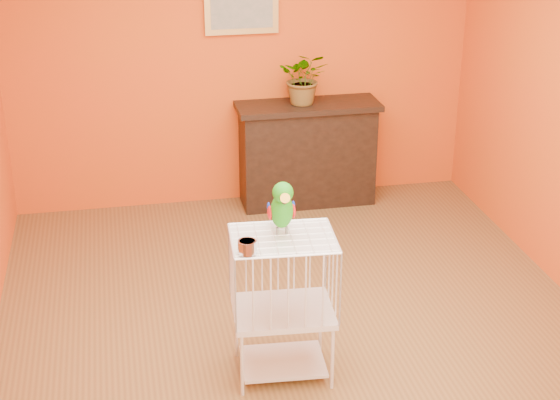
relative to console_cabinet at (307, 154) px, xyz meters
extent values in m
plane|color=brown|center=(-0.53, -2.03, -0.46)|extent=(4.50, 4.50, 0.00)
plane|color=#D34413|center=(-0.53, 0.22, 0.84)|extent=(4.00, 0.00, 4.00)
plane|color=#D34413|center=(-0.53, -4.28, 0.84)|extent=(4.00, 0.00, 4.00)
cube|color=black|center=(0.00, 0.00, -0.03)|extent=(1.16, 0.39, 0.87)
cube|color=black|center=(0.00, 0.00, 0.43)|extent=(1.24, 0.44, 0.05)
cube|color=black|center=(0.00, -0.17, -0.03)|extent=(0.81, 0.02, 0.43)
cube|color=#531718|center=(-0.24, -0.04, -0.12)|extent=(0.05, 0.17, 0.27)
cube|color=#3D4D26|center=(-0.16, -0.04, -0.12)|extent=(0.05, 0.17, 0.27)
cube|color=#531718|center=(-0.08, -0.04, -0.12)|extent=(0.05, 0.17, 0.27)
cube|color=#3D4D26|center=(0.02, -0.04, -0.12)|extent=(0.05, 0.17, 0.27)
cube|color=#531718|center=(0.12, -0.04, -0.12)|extent=(0.05, 0.17, 0.27)
imported|color=#26722D|center=(-0.03, -0.03, 0.64)|extent=(0.53, 0.56, 0.36)
cube|color=gold|center=(-0.53, 0.19, 1.29)|extent=(0.62, 0.03, 0.50)
cube|color=gray|center=(-0.53, 0.17, 1.29)|extent=(0.52, 0.01, 0.40)
cube|color=beige|center=(-0.74, -2.53, -0.39)|extent=(0.53, 0.42, 0.02)
cube|color=beige|center=(-0.74, -2.53, -0.03)|extent=(0.63, 0.50, 0.04)
cube|color=beige|center=(-0.74, -2.53, 0.46)|extent=(0.63, 0.50, 0.01)
cylinder|color=beige|center=(-1.02, -2.72, -0.25)|extent=(0.02, 0.02, 0.41)
cylinder|color=beige|center=(-0.48, -2.76, -0.25)|extent=(0.02, 0.02, 0.41)
cylinder|color=beige|center=(-0.99, -2.31, -0.25)|extent=(0.02, 0.02, 0.41)
cylinder|color=beige|center=(-0.45, -2.35, -0.25)|extent=(0.02, 0.02, 0.41)
cylinder|color=silver|center=(-0.97, -2.70, 0.50)|extent=(0.11, 0.11, 0.07)
cylinder|color=#59544C|center=(-0.76, -2.49, 0.48)|extent=(0.02, 0.02, 0.05)
cylinder|color=#59544C|center=(-0.71, -2.49, 0.48)|extent=(0.02, 0.02, 0.05)
ellipsoid|color=#128610|center=(-0.74, -2.49, 0.61)|extent=(0.14, 0.20, 0.25)
ellipsoid|color=#128610|center=(-0.74, -2.53, 0.74)|extent=(0.13, 0.13, 0.12)
cone|color=orange|center=(-0.74, -2.59, 0.73)|extent=(0.06, 0.08, 0.08)
cone|color=black|center=(-0.74, -2.57, 0.71)|extent=(0.03, 0.03, 0.03)
sphere|color=black|center=(-0.78, -2.55, 0.75)|extent=(0.02, 0.02, 0.02)
sphere|color=black|center=(-0.70, -2.55, 0.75)|extent=(0.02, 0.02, 0.02)
ellipsoid|color=#A50C0C|center=(-0.80, -2.48, 0.60)|extent=(0.03, 0.07, 0.08)
ellipsoid|color=navy|center=(-0.67, -2.48, 0.60)|extent=(0.03, 0.07, 0.08)
cone|color=#128610|center=(-0.73, -2.41, 0.53)|extent=(0.08, 0.17, 0.13)
camera|label=1|loc=(-1.63, -6.88, 2.62)|focal=55.00mm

